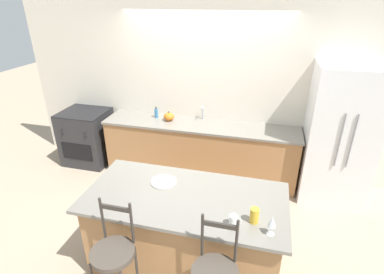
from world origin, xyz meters
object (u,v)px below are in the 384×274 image
refrigerator (339,136)px  coffee_mug (234,221)px  wine_glass (272,222)px  bar_stool_near (115,263)px  tumbler_cup (254,215)px  pumpkin_decoration (169,117)px  dinner_plate (164,181)px  soap_bottle (156,113)px  oven_range (87,137)px

refrigerator → coffee_mug: bearing=-119.8°
coffee_mug → wine_glass: bearing=-4.8°
bar_stool_near → wine_glass: size_ratio=6.63×
tumbler_cup → pumpkin_decoration: bearing=125.4°
dinner_plate → soap_bottle: size_ratio=1.51×
refrigerator → bar_stool_near: size_ratio=1.62×
refrigerator → coffee_mug: (-1.17, -2.05, -0.00)m
soap_bottle → dinner_plate: bearing=-67.1°
refrigerator → oven_range: refrigerator is taller
refrigerator → dinner_plate: bearing=-141.3°
oven_range → coffee_mug: 3.50m
bar_stool_near → coffee_mug: bar_stool_near is taller
oven_range → soap_bottle: (1.25, 0.13, 0.51)m
refrigerator → bar_stool_near: bearing=-130.9°
coffee_mug → pumpkin_decoration: 2.49m
dinner_plate → coffee_mug: size_ratio=2.46×
wine_glass → soap_bottle: wine_glass is taller
coffee_mug → oven_range: bearing=143.3°
oven_range → coffee_mug: size_ratio=8.39×
pumpkin_decoration → coffee_mug: bearing=-58.8°
oven_range → soap_bottle: bearing=6.1°
bar_stool_near → wine_glass: bar_stool_near is taller
tumbler_cup → dinner_plate: bearing=158.4°
dinner_plate → tumbler_cup: bearing=-21.6°
coffee_mug → tumbler_cup: bearing=27.9°
tumbler_cup → pumpkin_decoration: (-1.46, 2.05, -0.02)m
refrigerator → wine_glass: size_ratio=10.75×
tumbler_cup → soap_bottle: 2.71m
dinner_plate → tumbler_cup: (0.96, -0.38, 0.06)m
bar_stool_near → wine_glass: 1.37m
bar_stool_near → oven_range: bearing=126.6°
tumbler_cup → refrigerator: bearing=62.8°
oven_range → dinner_plate: 2.58m
wine_glass → tumbler_cup: bearing=141.7°
bar_stool_near → dinner_plate: 0.92m
bar_stool_near → coffee_mug: bearing=22.6°
bar_stool_near → tumbler_cup: size_ratio=8.32×
dinner_plate → pumpkin_decoration: pumpkin_decoration is taller
oven_range → soap_bottle: soap_bottle is taller
bar_stool_near → pumpkin_decoration: 2.57m
bar_stool_near → pumpkin_decoration: bearing=97.8°
oven_range → tumbler_cup: size_ratio=6.52×
refrigerator → soap_bottle: (-2.70, 0.15, 0.01)m
refrigerator → tumbler_cup: size_ratio=13.48×
pumpkin_decoration → dinner_plate: bearing=-73.4°
bar_stool_near → pumpkin_decoration: bar_stool_near is taller
oven_range → coffee_mug: (2.77, -2.07, 0.49)m
refrigerator → oven_range: size_ratio=2.07×
tumbler_cup → soap_bottle: bearing=128.7°
refrigerator → dinner_plate: 2.52m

